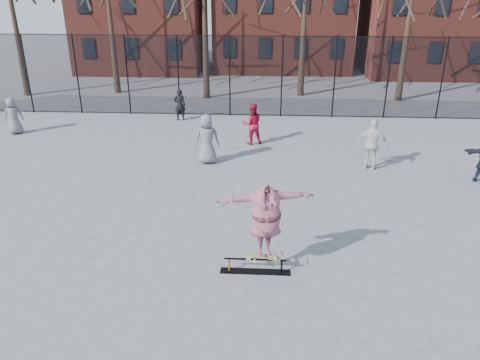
# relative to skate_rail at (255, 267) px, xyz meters

# --- Properties ---
(ground) EXTENTS (100.00, 100.00, 0.00)m
(ground) POSITION_rel_skate_rail_xyz_m (-0.30, 0.88, -0.15)
(ground) COLOR #5D5D61
(skate_rail) EXTENTS (1.70, 0.26, 0.37)m
(skate_rail) POSITION_rel_skate_rail_xyz_m (0.00, 0.00, 0.00)
(skate_rail) COLOR black
(skate_rail) RESTS_ON ground
(skateboard) EXTENTS (0.78, 0.19, 0.09)m
(skateboard) POSITION_rel_skate_rail_xyz_m (0.23, 0.00, 0.27)
(skateboard) COLOR #A17C40
(skateboard) RESTS_ON skate_rail
(skater) EXTENTS (2.34, 1.12, 1.84)m
(skater) POSITION_rel_skate_rail_xyz_m (0.23, 0.00, 1.24)
(skater) COLOR #4C388E
(skater) RESTS_ON skateboard
(bystander_grey) EXTENTS (0.97, 0.88, 1.67)m
(bystander_grey) POSITION_rel_skate_rail_xyz_m (-11.20, 10.27, 0.69)
(bystander_grey) COLOR slate
(bystander_grey) RESTS_ON ground
(bystander_black) EXTENTS (0.62, 0.47, 1.56)m
(bystander_black) POSITION_rel_skate_rail_xyz_m (-4.11, 12.88, 0.63)
(bystander_black) COLOR black
(bystander_black) RESTS_ON ground
(bystander_red) EXTENTS (0.98, 0.84, 1.74)m
(bystander_red) POSITION_rel_skate_rail_xyz_m (-0.42, 9.51, 0.73)
(bystander_red) COLOR #A40E2D
(bystander_red) RESTS_ON ground
(bystander_white) EXTENTS (1.21, 0.80, 1.91)m
(bystander_white) POSITION_rel_skate_rail_xyz_m (4.07, 6.90, 0.81)
(bystander_white) COLOR beige
(bystander_white) RESTS_ON ground
(bystander_extra) EXTENTS (1.01, 0.74, 1.91)m
(bystander_extra) POSITION_rel_skate_rail_xyz_m (-2.04, 7.14, 0.81)
(bystander_extra) COLOR slate
(bystander_extra) RESTS_ON ground
(fence) EXTENTS (34.03, 0.07, 4.00)m
(fence) POSITION_rel_skate_rail_xyz_m (-0.32, 13.88, 1.91)
(fence) COLOR black
(fence) RESTS_ON ground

